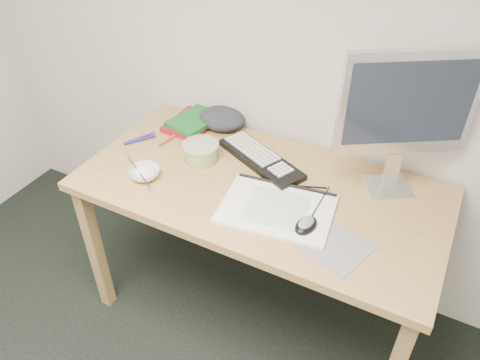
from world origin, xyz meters
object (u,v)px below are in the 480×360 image
at_px(desk, 259,202).
at_px(monitor, 407,108).
at_px(sketchpad, 277,209).
at_px(keyboard, 261,159).
at_px(rice_bowl, 145,173).

height_order(desk, monitor, monitor).
xyz_separation_m(desk, sketchpad, (0.12, -0.10, 0.09)).
distance_m(desk, keyboard, 0.18).
bearing_deg(monitor, sketchpad, -167.64).
relative_size(keyboard, rice_bowl, 3.39).
bearing_deg(desk, sketchpad, -41.04).
bearing_deg(keyboard, monitor, 33.30).
height_order(sketchpad, monitor, monitor).
xyz_separation_m(desk, rice_bowl, (-0.42, -0.16, 0.10)).
xyz_separation_m(monitor, rice_bowl, (-0.86, -0.38, -0.32)).
bearing_deg(monitor, keyboard, 156.06).
relative_size(desk, sketchpad, 3.52).
height_order(desk, keyboard, keyboard).
relative_size(keyboard, monitor, 0.75).
xyz_separation_m(sketchpad, rice_bowl, (-0.54, -0.06, 0.01)).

